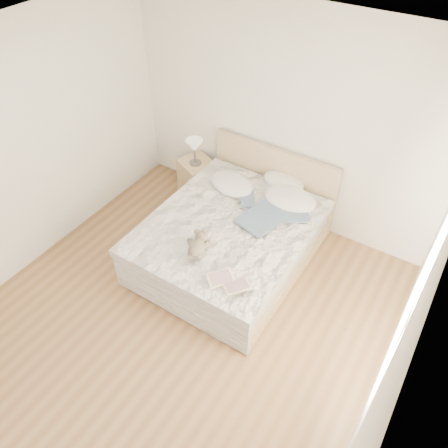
{
  "coord_description": "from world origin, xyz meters",
  "views": [
    {
      "loc": [
        1.89,
        -1.97,
        3.91
      ],
      "look_at": [
        -0.03,
        1.05,
        0.62
      ],
      "focal_mm": 35.0,
      "sensor_mm": 36.0,
      "label": 1
    }
  ],
  "objects": [
    {
      "name": "floor",
      "position": [
        0.0,
        0.0,
        0.0
      ],
      "size": [
        4.0,
        4.5,
        0.0
      ],
      "primitive_type": "cube",
      "color": "brown",
      "rests_on": "ground"
    },
    {
      "name": "blouse",
      "position": [
        0.28,
        1.38,
        0.63
      ],
      "size": [
        0.75,
        0.79,
        0.03
      ],
      "primitive_type": null,
      "rotation": [
        0.0,
        0.0,
        -0.2
      ],
      "color": "#3B4F69",
      "rests_on": "bed"
    },
    {
      "name": "window",
      "position": [
        1.99,
        0.3,
        1.45
      ],
      "size": [
        0.02,
        1.3,
        1.1
      ],
      "primitive_type": "cube",
      "color": "white",
      "rests_on": "wall_right"
    },
    {
      "name": "childrens_book",
      "position": [
        0.46,
        0.36,
        0.63
      ],
      "size": [
        0.46,
        0.44,
        0.02
      ],
      "primitive_type": "cube",
      "rotation": [
        0.0,
        0.0,
        -0.66
      ],
      "color": "beige",
      "rests_on": "bed"
    },
    {
      "name": "wall_left",
      "position": [
        -2.0,
        0.0,
        1.35
      ],
      "size": [
        0.02,
        4.5,
        2.7
      ],
      "primitive_type": "cube",
      "color": "silver",
      "rests_on": "ground"
    },
    {
      "name": "teddy_bear",
      "position": [
        -0.03,
        0.52,
        0.65
      ],
      "size": [
        0.33,
        0.38,
        0.17
      ],
      "primitive_type": null,
      "rotation": [
        0.0,
        0.0,
        0.39
      ],
      "color": "brown",
      "rests_on": "bed"
    },
    {
      "name": "wall_back",
      "position": [
        0.0,
        2.25,
        1.35
      ],
      "size": [
        4.0,
        0.02,
        2.7
      ],
      "primitive_type": "cube",
      "color": "silver",
      "rests_on": "ground"
    },
    {
      "name": "pillow_middle",
      "position": [
        0.18,
        2.09,
        0.64
      ],
      "size": [
        0.59,
        0.45,
        0.16
      ],
      "primitive_type": "ellipsoid",
      "rotation": [
        0.0,
        0.0,
        -0.14
      ],
      "color": "white",
      "rests_on": "bed"
    },
    {
      "name": "photo_book",
      "position": [
        -0.48,
        1.75,
        0.63
      ],
      "size": [
        0.32,
        0.24,
        0.02
      ],
      "primitive_type": "cube",
      "rotation": [
        0.0,
        0.0,
        -0.17
      ],
      "color": "white",
      "rests_on": "bed"
    },
    {
      "name": "ceiling",
      "position": [
        0.0,
        0.0,
        2.7
      ],
      "size": [
        4.0,
        4.5,
        0.0
      ],
      "primitive_type": "cube",
      "color": "white",
      "rests_on": "ground"
    },
    {
      "name": "pillow_left",
      "position": [
        -0.34,
        1.71,
        0.64
      ],
      "size": [
        0.69,
        0.56,
        0.18
      ],
      "primitive_type": "ellipsoid",
      "rotation": [
        0.0,
        0.0,
        -0.27
      ],
      "color": "white",
      "rests_on": "bed"
    },
    {
      "name": "table_lamp",
      "position": [
        -1.04,
        1.91,
        0.82
      ],
      "size": [
        0.28,
        0.28,
        0.36
      ],
      "color": "#4A4541",
      "rests_on": "nightstand"
    },
    {
      "name": "nightstand",
      "position": [
        -1.04,
        1.94,
        0.28
      ],
      "size": [
        0.57,
        0.55,
        0.56
      ],
      "primitive_type": "cube",
      "rotation": [
        0.0,
        0.0,
        -0.41
      ],
      "color": "tan",
      "rests_on": "floor"
    },
    {
      "name": "wall_right",
      "position": [
        2.0,
        0.0,
        1.35
      ],
      "size": [
        0.02,
        4.5,
        2.7
      ],
      "primitive_type": "cube",
      "color": "silver",
      "rests_on": "ground"
    },
    {
      "name": "bed",
      "position": [
        0.0,
        1.19,
        0.31
      ],
      "size": [
        1.72,
        2.14,
        1.0
      ],
      "color": "tan",
      "rests_on": "floor"
    },
    {
      "name": "pillow_right",
      "position": [
        0.4,
        1.83,
        0.64
      ],
      "size": [
        0.65,
        0.46,
        0.19
      ],
      "primitive_type": "ellipsoid",
      "rotation": [
        0.0,
        0.0,
        0.02
      ],
      "color": "white",
      "rests_on": "bed"
    }
  ]
}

